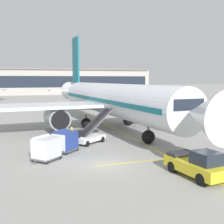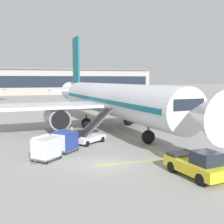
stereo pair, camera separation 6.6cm
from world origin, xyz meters
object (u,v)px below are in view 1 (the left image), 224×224
at_px(parked_airplane, 110,100).
at_px(baggage_cart_second, 46,148).
at_px(safety_cone_engine_keepout, 64,134).
at_px(safety_cone_wingtip, 60,132).
at_px(baggage_cart_lead, 65,141).
at_px(ground_crew_by_loader, 72,135).
at_px(safety_cone_nose_mark, 70,134).
at_px(ground_crew_by_carts, 57,138).
at_px(belt_loader, 90,134).
at_px(pushback_tug, 198,164).

distance_m(parked_airplane, baggage_cart_second, 15.94).
relative_size(safety_cone_engine_keepout, safety_cone_wingtip, 0.92).
height_order(baggage_cart_lead, safety_cone_engine_keepout, baggage_cart_lead).
xyz_separation_m(baggage_cart_lead, safety_cone_wingtip, (0.58, 7.53, -0.63)).
xyz_separation_m(ground_crew_by_loader, safety_cone_nose_mark, (0.42, 3.73, -0.67)).
relative_size(parked_airplane, safety_cone_engine_keepout, 58.61).
bearing_deg(ground_crew_by_carts, baggage_cart_lead, -67.26).
bearing_deg(parked_airplane, baggage_cart_second, -125.95).
relative_size(parked_airplane, baggage_cart_second, 16.14).
relative_size(parked_airplane, ground_crew_by_carts, 23.57).
bearing_deg(safety_cone_nose_mark, belt_loader, -66.72).
distance_m(parked_airplane, safety_cone_engine_keepout, 8.34).
bearing_deg(belt_loader, ground_crew_by_loader, -171.23).
xyz_separation_m(parked_airplane, belt_loader, (-4.50, -7.81, -2.76)).
relative_size(ground_crew_by_carts, safety_cone_wingtip, 2.28).
xyz_separation_m(pushback_tug, ground_crew_by_loader, (-6.26, 11.53, 0.17)).
height_order(baggage_cart_second, ground_crew_by_carts, baggage_cart_second).
height_order(ground_crew_by_carts, safety_cone_nose_mark, ground_crew_by_carts).
bearing_deg(safety_cone_engine_keepout, parked_airplane, 30.52).
relative_size(belt_loader, pushback_tug, 1.04).
relative_size(baggage_cart_lead, safety_cone_nose_mark, 3.72).
distance_m(baggage_cart_lead, pushback_tug, 11.63).
relative_size(ground_crew_by_loader, safety_cone_engine_keepout, 2.49).
xyz_separation_m(baggage_cart_second, safety_cone_engine_keepout, (2.64, 8.84, -0.66)).
height_order(pushback_tug, safety_cone_nose_mark, pushback_tug).
xyz_separation_m(parked_airplane, baggage_cart_lead, (-7.45, -10.58, -2.67)).
height_order(belt_loader, baggage_cart_lead, belt_loader).
distance_m(baggage_cart_second, pushback_tug, 11.41).
relative_size(pushback_tug, ground_crew_by_carts, 2.67).
bearing_deg(baggage_cart_lead, ground_crew_by_carts, 112.74).
bearing_deg(ground_crew_by_loader, ground_crew_by_carts, -142.51).
xyz_separation_m(parked_airplane, ground_crew_by_loader, (-6.40, -8.10, -2.67)).
distance_m(baggage_cart_lead, ground_crew_by_loader, 2.69).
xyz_separation_m(ground_crew_by_carts, safety_cone_nose_mark, (2.00, 4.94, -0.67)).
distance_m(ground_crew_by_loader, safety_cone_nose_mark, 3.82).
bearing_deg(baggage_cart_second, pushback_tug, -37.22).
height_order(pushback_tug, ground_crew_by_loader, pushback_tug).
bearing_deg(safety_cone_nose_mark, ground_crew_by_carts, -112.05).
height_order(belt_loader, safety_cone_wingtip, belt_loader).
height_order(parked_airplane, baggage_cart_lead, parked_airplane).
bearing_deg(ground_crew_by_carts, ground_crew_by_loader, 37.49).
height_order(belt_loader, ground_crew_by_carts, belt_loader).
relative_size(safety_cone_engine_keepout, safety_cone_nose_mark, 1.02).
xyz_separation_m(pushback_tug, safety_cone_nose_mark, (-5.83, 15.26, -0.49)).
bearing_deg(ground_crew_by_carts, safety_cone_wingtip, 79.96).
distance_m(ground_crew_by_carts, safety_cone_engine_keepout, 5.64).
relative_size(belt_loader, ground_crew_by_loader, 2.79).
height_order(belt_loader, baggage_cart_second, belt_loader).
bearing_deg(belt_loader, baggage_cart_second, -133.90).
distance_m(safety_cone_engine_keepout, safety_cone_wingtip, 0.88).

